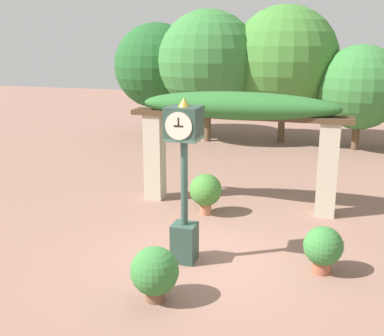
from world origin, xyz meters
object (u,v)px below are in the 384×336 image
(pedestal_clock, at_px, (184,173))
(potted_plant_far_left, at_px, (155,272))
(potted_plant_near_right, at_px, (323,247))
(potted_plant_near_left, at_px, (206,191))

(pedestal_clock, height_order, potted_plant_far_left, pedestal_clock)
(pedestal_clock, distance_m, potted_plant_near_right, 2.92)
(pedestal_clock, xyz_separation_m, potted_plant_near_right, (2.61, 0.27, -1.29))
(potted_plant_near_left, height_order, potted_plant_near_right, potted_plant_near_left)
(pedestal_clock, xyz_separation_m, potted_plant_near_left, (-0.30, 2.64, -1.19))
(pedestal_clock, distance_m, potted_plant_far_left, 2.03)
(pedestal_clock, height_order, potted_plant_near_left, pedestal_clock)
(potted_plant_far_left, bearing_deg, potted_plant_near_right, 35.12)
(pedestal_clock, distance_m, potted_plant_near_left, 2.91)
(pedestal_clock, height_order, potted_plant_near_right, pedestal_clock)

